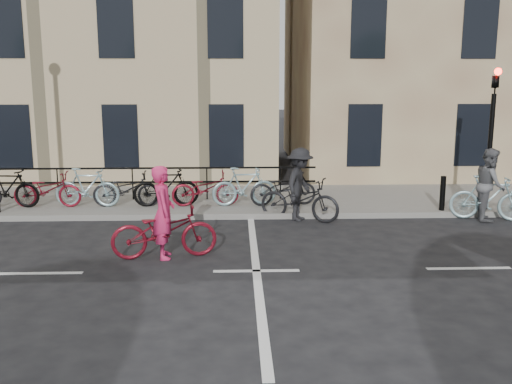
{
  "coord_description": "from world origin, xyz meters",
  "views": [
    {
      "loc": [
        -0.36,
        -10.09,
        3.48
      ],
      "look_at": [
        0.06,
        2.04,
        1.1
      ],
      "focal_mm": 40.0,
      "sensor_mm": 36.0,
      "label": 1
    }
  ],
  "objects_px": {
    "traffic_light": "(492,121)",
    "cyclist_grey": "(489,191)",
    "cyclist_pink": "(164,226)",
    "cyclist_dark": "(300,192)"
  },
  "relations": [
    {
      "from": "cyclist_grey",
      "to": "cyclist_dark",
      "type": "xyz_separation_m",
      "value": [
        -4.78,
        0.14,
        -0.01
      ]
    },
    {
      "from": "cyclist_grey",
      "to": "cyclist_dark",
      "type": "height_order",
      "value": "cyclist_dark"
    },
    {
      "from": "traffic_light",
      "to": "cyclist_grey",
      "type": "xyz_separation_m",
      "value": [
        -0.19,
        -0.58,
        -1.71
      ]
    },
    {
      "from": "traffic_light",
      "to": "cyclist_dark",
      "type": "bearing_deg",
      "value": -174.94
    },
    {
      "from": "cyclist_grey",
      "to": "cyclist_dark",
      "type": "relative_size",
      "value": 0.9
    },
    {
      "from": "traffic_light",
      "to": "cyclist_grey",
      "type": "distance_m",
      "value": 1.82
    },
    {
      "from": "cyclist_grey",
      "to": "cyclist_pink",
      "type": "bearing_deg",
      "value": 125.88
    },
    {
      "from": "cyclist_pink",
      "to": "cyclist_grey",
      "type": "bearing_deg",
      "value": -78.95
    },
    {
      "from": "cyclist_pink",
      "to": "traffic_light",
      "type": "bearing_deg",
      "value": -75.8
    },
    {
      "from": "traffic_light",
      "to": "cyclist_grey",
      "type": "bearing_deg",
      "value": -108.54
    }
  ]
}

